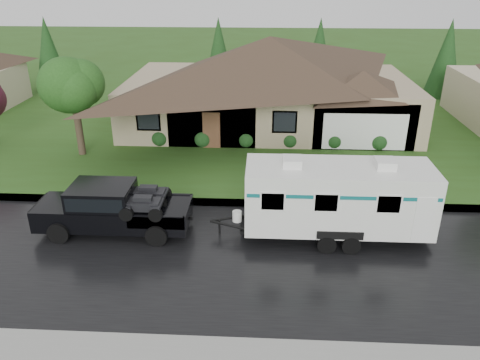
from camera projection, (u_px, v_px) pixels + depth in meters
name	position (u px, v px, depth m)	size (l,w,h in m)	color
ground	(218.00, 230.00, 18.87)	(140.00, 140.00, 0.00)	#2B4E18
road	(213.00, 257.00, 17.05)	(140.00, 8.00, 0.01)	black
curb	(223.00, 202.00, 20.88)	(140.00, 0.50, 0.15)	gray
lawn	(239.00, 119.00, 32.47)	(140.00, 26.00, 0.15)	#2B4E18
house_main	(274.00, 72.00, 29.85)	(19.44, 10.80, 6.90)	tan
tree_left_green	(72.00, 85.00, 24.55)	(3.36, 3.36, 5.56)	#382B1E
shrub_row	(268.00, 139.00, 26.96)	(13.60, 1.00, 1.00)	#143814
pickup_truck	(111.00, 207.00, 18.37)	(5.96, 2.26, 1.99)	black
travel_trailer	(338.00, 197.00, 17.66)	(7.35, 2.58, 3.30)	white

